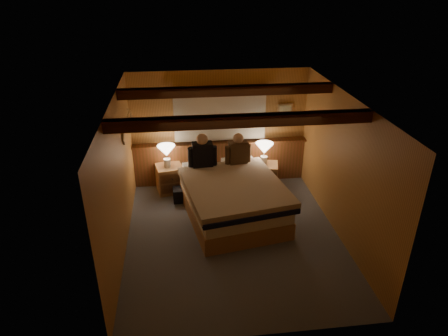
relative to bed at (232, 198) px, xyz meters
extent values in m
plane|color=slate|center=(-0.07, -0.65, -0.38)|extent=(4.20, 4.20, 0.00)
plane|color=#B68344|center=(-0.07, -0.65, 2.02)|extent=(4.20, 4.20, 0.00)
plane|color=#C38B46|center=(-0.07, 1.45, 0.82)|extent=(3.60, 0.00, 3.60)
plane|color=#C38B46|center=(-1.87, -0.65, 0.82)|extent=(0.00, 4.20, 4.20)
plane|color=#C38B46|center=(1.73, -0.65, 0.82)|extent=(0.00, 4.20, 4.20)
plane|color=#C38B46|center=(-0.07, -2.75, 0.82)|extent=(3.60, 0.00, 3.60)
cube|color=brown|center=(-0.07, 1.39, 0.07)|extent=(3.60, 0.12, 0.90)
cube|color=brown|center=(-0.07, 1.33, 0.54)|extent=(3.60, 0.22, 0.04)
cylinder|color=#472511|center=(-0.07, 1.37, 1.67)|extent=(2.10, 0.05, 0.05)
sphere|color=#472511|center=(-1.12, 1.37, 1.67)|extent=(0.08, 0.08, 0.08)
sphere|color=#472511|center=(0.98, 1.37, 1.67)|extent=(0.08, 0.08, 0.08)
cube|color=beige|center=(-0.07, 1.38, 1.12)|extent=(1.85, 0.08, 1.05)
cube|color=#472511|center=(-0.07, -1.25, 1.93)|extent=(3.60, 0.15, 0.16)
cube|color=#472511|center=(-0.07, 0.25, 1.93)|extent=(3.60, 0.15, 0.16)
cylinder|color=silver|center=(-1.81, 0.95, 1.37)|extent=(0.03, 0.55, 0.03)
torus|color=silver|center=(-1.78, 0.80, 1.25)|extent=(0.01, 0.21, 0.21)
torus|color=silver|center=(-1.78, 1.03, 1.25)|extent=(0.01, 0.21, 0.21)
cube|color=#A68353|center=(1.28, 1.43, 1.17)|extent=(0.30, 0.03, 0.25)
cube|color=beige|center=(1.28, 1.42, 1.17)|extent=(0.24, 0.01, 0.19)
cube|color=#AB7C49|center=(0.00, 0.02, -0.22)|extent=(1.91, 2.33, 0.31)
cube|color=white|center=(0.00, 0.02, 0.06)|extent=(1.86, 2.28, 0.25)
cube|color=black|center=(0.04, -0.24, 0.22)|extent=(1.89, 1.93, 0.08)
cube|color=#DE9C99|center=(0.02, -0.10, 0.29)|extent=(1.97, 2.14, 0.13)
cube|color=white|center=(-0.54, 0.75, 0.27)|extent=(0.68, 0.46, 0.17)
cube|color=white|center=(0.25, 0.89, 0.27)|extent=(0.68, 0.46, 0.17)
cube|color=#AB7C49|center=(-1.14, 1.10, -0.10)|extent=(0.60, 0.56, 0.57)
cube|color=brown|center=(-1.09, 0.89, 0.02)|extent=(0.46, 0.11, 0.20)
cube|color=brown|center=(-1.09, 0.89, -0.21)|extent=(0.46, 0.11, 0.20)
cylinder|color=silver|center=(-1.09, 0.89, 0.02)|extent=(0.04, 0.04, 0.03)
cylinder|color=silver|center=(-1.09, 0.89, -0.21)|extent=(0.04, 0.04, 0.03)
cube|color=#AB7C49|center=(0.83, 0.99, -0.11)|extent=(0.58, 0.54, 0.55)
cube|color=brown|center=(0.79, 0.78, 0.00)|extent=(0.44, 0.11, 0.19)
cube|color=brown|center=(0.79, 0.78, -0.22)|extent=(0.44, 0.11, 0.19)
cylinder|color=silver|center=(0.79, 0.78, 0.00)|extent=(0.04, 0.04, 0.03)
cylinder|color=silver|center=(0.79, 0.78, -0.22)|extent=(0.04, 0.04, 0.03)
cylinder|color=white|center=(-1.17, 1.07, 0.28)|extent=(0.14, 0.14, 0.18)
cylinder|color=silver|center=(-1.17, 1.07, 0.39)|extent=(0.02, 0.02, 0.10)
cone|color=beige|center=(-1.17, 1.07, 0.54)|extent=(0.35, 0.35, 0.22)
cylinder|color=white|center=(0.79, 1.00, 0.26)|extent=(0.14, 0.14, 0.18)
cylinder|color=silver|center=(0.79, 1.00, 0.37)|extent=(0.02, 0.02, 0.10)
cone|color=beige|center=(0.79, 1.00, 0.52)|extent=(0.36, 0.36, 0.22)
cube|color=black|center=(-0.48, 0.71, 0.57)|extent=(0.39, 0.24, 0.50)
cylinder|color=black|center=(-0.70, 0.70, 0.53)|extent=(0.12, 0.12, 0.40)
cylinder|color=black|center=(-0.26, 0.72, 0.53)|extent=(0.12, 0.12, 0.40)
sphere|color=tan|center=(-0.48, 0.71, 0.89)|extent=(0.22, 0.22, 0.22)
cube|color=#452F1B|center=(0.22, 0.77, 0.55)|extent=(0.38, 0.26, 0.47)
cylinder|color=#452F1B|center=(0.01, 0.73, 0.52)|extent=(0.11, 0.11, 0.37)
cylinder|color=#452F1B|center=(0.42, 0.80, 0.52)|extent=(0.11, 0.11, 0.37)
sphere|color=tan|center=(0.22, 0.77, 0.85)|extent=(0.21, 0.21, 0.21)
cube|color=black|center=(-0.86, 0.67, -0.24)|extent=(0.47, 0.29, 0.27)
cylinder|color=black|center=(-0.86, 0.67, -0.09)|extent=(0.09, 0.27, 0.07)
camera|label=1|loc=(-0.90, -6.22, 3.71)|focal=32.00mm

